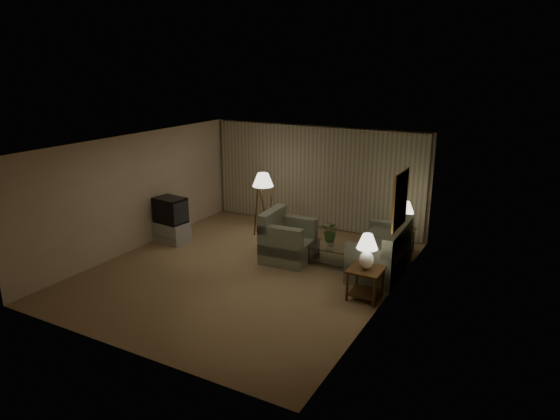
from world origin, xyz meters
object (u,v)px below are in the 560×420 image
(table_lamp_far, at_px, (405,213))
(vase, at_px, (331,243))
(armchair, at_px, (288,241))
(side_table_far, at_px, (403,237))
(side_table_near, at_px, (365,278))
(coffee_table, at_px, (337,253))
(ottoman, at_px, (289,225))
(sofa, at_px, (380,253))
(floor_lamp, at_px, (263,203))
(table_lamp_near, at_px, (367,248))
(tv_cabinet, at_px, (172,232))
(crt_tv, at_px, (170,210))

(table_lamp_far, xyz_separation_m, vase, (-1.24, -1.35, -0.49))
(armchair, xyz_separation_m, side_table_far, (2.14, 1.62, -0.05))
(side_table_near, xyz_separation_m, coffee_table, (-1.09, 1.25, -0.14))
(ottoman, bearing_deg, table_lamp_far, -0.50)
(armchair, bearing_deg, sofa, -82.97)
(sofa, bearing_deg, floor_lamp, -105.70)
(ottoman, height_order, vase, vase)
(floor_lamp, xyz_separation_m, vase, (2.24, -0.92, -0.36))
(table_lamp_near, xyz_separation_m, floor_lamp, (-3.47, 2.17, -0.15))
(tv_cabinet, distance_m, vase, 4.01)
(table_lamp_near, xyz_separation_m, crt_tv, (-5.20, 0.67, -0.19))
(table_lamp_near, relative_size, coffee_table, 0.55)
(tv_cabinet, bearing_deg, ottoman, 47.99)
(vase, bearing_deg, armchair, -163.44)
(tv_cabinet, distance_m, ottoman, 2.96)
(armchair, bearing_deg, ottoman, 23.82)
(coffee_table, xyz_separation_m, crt_tv, (-4.11, -0.58, 0.53))
(sofa, height_order, table_lamp_far, table_lamp_far)
(armchair, relative_size, side_table_far, 1.96)
(table_lamp_far, relative_size, tv_cabinet, 0.72)
(side_table_near, bearing_deg, armchair, 155.32)
(crt_tv, height_order, floor_lamp, floor_lamp)
(side_table_far, bearing_deg, crt_tv, -159.61)
(side_table_far, relative_size, crt_tv, 0.77)
(side_table_near, height_order, floor_lamp, floor_lamp)
(table_lamp_near, height_order, vase, table_lamp_near)
(side_table_near, xyz_separation_m, vase, (-1.24, 1.25, 0.07))
(armchair, relative_size, side_table_near, 1.91)
(table_lamp_near, bearing_deg, armchair, 155.32)
(vase, bearing_deg, table_lamp_near, -45.31)
(armchair, bearing_deg, floor_lamp, 45.00)
(side_table_far, distance_m, coffee_table, 1.74)
(table_lamp_far, bearing_deg, side_table_far, 90.00)
(coffee_table, relative_size, tv_cabinet, 1.36)
(coffee_table, height_order, ottoman, ottoman)
(table_lamp_far, height_order, crt_tv, table_lamp_far)
(vase, bearing_deg, table_lamp_far, 47.51)
(sofa, height_order, side_table_far, sofa)
(floor_lamp, relative_size, vase, 10.98)
(tv_cabinet, height_order, crt_tv, crt_tv)
(tv_cabinet, distance_m, floor_lamp, 2.36)
(side_table_near, relative_size, crt_tv, 0.79)
(crt_tv, relative_size, vase, 5.27)
(side_table_far, xyz_separation_m, tv_cabinet, (-5.20, -1.93, -0.15))
(side_table_far, xyz_separation_m, table_lamp_far, (0.00, -0.00, 0.59))
(sofa, relative_size, floor_lamp, 1.20)
(table_lamp_near, bearing_deg, sofa, 96.34)
(table_lamp_near, xyz_separation_m, coffee_table, (-1.09, 1.25, -0.72))
(side_table_near, bearing_deg, table_lamp_near, 178.21)
(crt_tv, relative_size, ottoman, 1.21)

